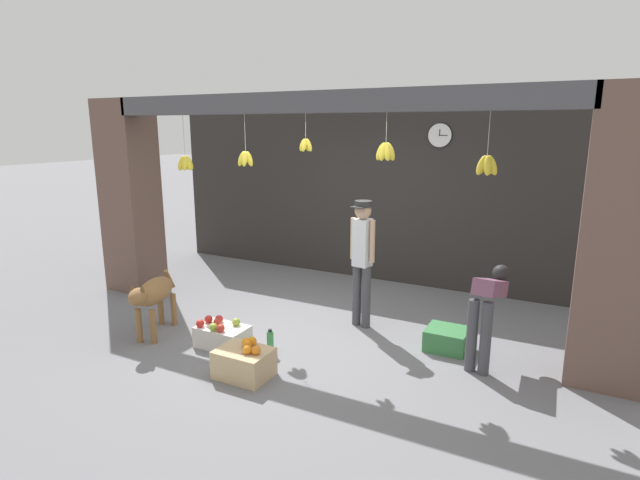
% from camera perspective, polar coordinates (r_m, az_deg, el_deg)
% --- Properties ---
extents(ground_plane, '(60.00, 60.00, 0.00)m').
position_cam_1_polar(ground_plane, '(6.21, -1.57, -10.42)').
color(ground_plane, slate).
extents(shop_back_wall, '(7.65, 0.12, 2.84)m').
position_cam_1_polar(shop_back_wall, '(8.02, 7.02, 5.36)').
color(shop_back_wall, '#2D2B28').
rests_on(shop_back_wall, ground_plane).
extents(shop_pillar_left, '(0.70, 0.60, 2.84)m').
position_cam_1_polar(shop_pillar_left, '(8.03, -20.84, 4.62)').
color(shop_pillar_left, brown).
rests_on(shop_pillar_left, ground_plane).
extents(shop_pillar_right, '(0.70, 0.60, 2.84)m').
position_cam_1_polar(shop_pillar_right, '(5.39, 31.15, -0.07)').
color(shop_pillar_right, brown).
rests_on(shop_pillar_right, ground_plane).
extents(storefront_awning, '(5.75, 0.29, 0.97)m').
position_cam_1_polar(storefront_awning, '(5.81, -1.12, 15.01)').
color(storefront_awning, '#4C4C51').
extents(dog, '(0.52, 1.03, 0.75)m').
position_cam_1_polar(dog, '(6.25, -18.52, -5.88)').
color(dog, olive).
rests_on(dog, ground_plane).
extents(shopkeeper, '(0.34, 0.27, 1.59)m').
position_cam_1_polar(shopkeeper, '(6.11, 4.85, -1.66)').
color(shopkeeper, '#424247').
rests_on(shopkeeper, ground_plane).
extents(worker_stooping, '(0.31, 0.77, 1.00)m').
position_cam_1_polar(worker_stooping, '(5.44, 18.57, -7.11)').
color(worker_stooping, '#424247').
rests_on(worker_stooping, ground_plane).
extents(fruit_crate_oranges, '(0.53, 0.41, 0.37)m').
position_cam_1_polar(fruit_crate_oranges, '(5.18, -8.65, -13.63)').
color(fruit_crate_oranges, tan).
rests_on(fruit_crate_oranges, ground_plane).
extents(fruit_crate_apples, '(0.57, 0.37, 0.32)m').
position_cam_1_polar(fruit_crate_apples, '(5.88, -11.13, -10.62)').
color(fruit_crate_apples, silver).
rests_on(fruit_crate_apples, ground_plane).
extents(produce_box_green, '(0.45, 0.41, 0.24)m').
position_cam_1_polar(produce_box_green, '(5.89, 14.29, -10.90)').
color(produce_box_green, '#387A42').
rests_on(produce_box_green, ground_plane).
extents(water_bottle, '(0.08, 0.08, 0.28)m').
position_cam_1_polar(water_bottle, '(5.63, -5.70, -11.54)').
color(water_bottle, '#38934C').
rests_on(water_bottle, ground_plane).
extents(wall_clock, '(0.36, 0.03, 0.36)m').
position_cam_1_polar(wall_clock, '(7.61, 13.54, 11.56)').
color(wall_clock, black).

